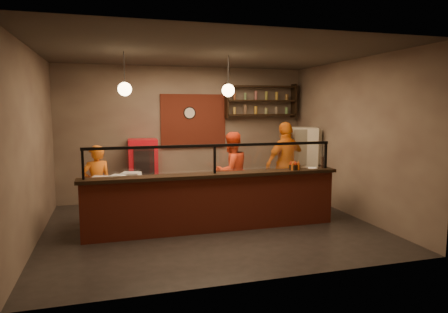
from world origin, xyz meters
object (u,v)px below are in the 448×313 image
object	(u,v)px
red_cooler	(143,172)
pizza_dough	(254,176)
cook_left	(97,184)
wall_clock	(189,113)
cook_mid	(231,171)
cook_right	(286,164)
condiment_caddy	(295,167)
pepper_mill	(322,162)
fridge	(301,164)

from	to	relation	value
red_cooler	pizza_dough	bearing A→B (deg)	-44.06
cook_left	red_cooler	size ratio (longest dim) A/B	1.00
wall_clock	cook_mid	size ratio (longest dim) A/B	0.18
cook_right	condiment_caddy	size ratio (longest dim) A/B	11.13
cook_left	pepper_mill	world-z (taller)	cook_left
condiment_caddy	cook_mid	bearing A→B (deg)	120.94
cook_left	pizza_dough	distance (m)	3.05
red_cooler	cook_mid	bearing A→B (deg)	-29.36
cook_right	pepper_mill	size ratio (longest dim) A/B	8.79
cook_right	fridge	distance (m)	0.66
red_cooler	wall_clock	bearing A→B (deg)	16.79
wall_clock	pepper_mill	size ratio (longest dim) A/B	1.38
red_cooler	condiment_caddy	size ratio (longest dim) A/B	8.82
cook_mid	wall_clock	bearing A→B (deg)	-85.12
pepper_mill	wall_clock	bearing A→B (deg)	128.07
cook_right	fridge	size ratio (longest dim) A/B	1.09
wall_clock	pizza_dough	distance (m)	2.75
wall_clock	cook_left	world-z (taller)	wall_clock
cook_right	cook_mid	bearing A→B (deg)	-14.28
condiment_caddy	cook_right	bearing A→B (deg)	70.99
fridge	cook_left	bearing A→B (deg)	-150.27
cook_right	pepper_mill	bearing A→B (deg)	80.13
wall_clock	cook_mid	world-z (taller)	wall_clock
cook_right	red_cooler	world-z (taller)	cook_right
cook_left	fridge	world-z (taller)	fridge
wall_clock	fridge	world-z (taller)	wall_clock
pepper_mill	cook_right	bearing A→B (deg)	96.43
condiment_caddy	cook_left	bearing A→B (deg)	162.49
condiment_caddy	pepper_mill	distance (m)	0.65
cook_left	fridge	xyz separation A→B (m)	(4.65, 0.65, 0.12)
fridge	cook_right	bearing A→B (deg)	-124.73
condiment_caddy	pepper_mill	xyz separation A→B (m)	(0.64, 0.09, 0.06)
cook_right	condiment_caddy	bearing A→B (deg)	54.70
red_cooler	cook_right	bearing A→B (deg)	-16.64
cook_mid	pepper_mill	bearing A→B (deg)	119.32
red_cooler	pizza_dough	xyz separation A→B (m)	(1.97, -2.04, 0.15)
red_cooler	pepper_mill	xyz separation A→B (m)	(3.26, -2.37, 0.41)
cook_left	condiment_caddy	distance (m)	3.80
wall_clock	cook_mid	distance (m)	1.97
red_cooler	pepper_mill	bearing A→B (deg)	-34.19
red_cooler	pepper_mill	world-z (taller)	red_cooler
cook_mid	red_cooler	bearing A→B (deg)	-50.67
cook_right	wall_clock	bearing A→B (deg)	-50.98
wall_clock	red_cooler	size ratio (longest dim) A/B	0.20
cook_mid	pizza_dough	distance (m)	0.97
fridge	red_cooler	size ratio (longest dim) A/B	1.16
cook_left	condiment_caddy	size ratio (longest dim) A/B	8.86
cook_left	cook_right	size ratio (longest dim) A/B	0.80
cook_left	cook_right	world-z (taller)	cook_right
pizza_dough	fridge	bearing A→B (deg)	38.89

